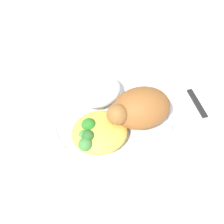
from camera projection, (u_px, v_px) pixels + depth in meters
name	position (u px, v px, depth m)	size (l,w,h in m)	color
ground_plane	(112.00, 120.00, 0.56)	(2.00, 2.00, 0.00)	silver
plate	(112.00, 117.00, 0.55)	(0.25, 0.25, 0.02)	white
roasted_chicken	(140.00, 108.00, 0.50)	(0.12, 0.09, 0.08)	#945728
rice_pile	(96.00, 90.00, 0.55)	(0.10, 0.09, 0.05)	white
mac_cheese_with_broccoli	(98.00, 132.00, 0.49)	(0.11, 0.10, 0.04)	gold
fork	(186.00, 115.00, 0.56)	(0.02, 0.14, 0.01)	silver
knife	(205.00, 117.00, 0.56)	(0.02, 0.19, 0.01)	black
napkin	(25.00, 99.00, 0.59)	(0.09, 0.11, 0.00)	white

